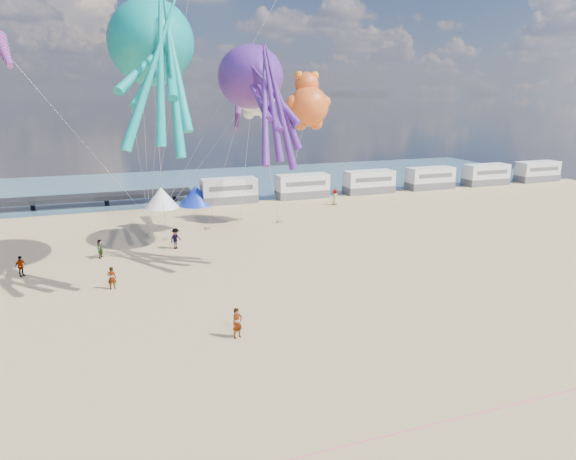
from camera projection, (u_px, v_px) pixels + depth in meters
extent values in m
plane|color=tan|center=(303.00, 378.00, 23.79)|extent=(120.00, 120.00, 0.00)
plane|color=#3E6176|center=(164.00, 186.00, 73.84)|extent=(120.00, 120.00, 0.00)
cube|color=silver|center=(229.00, 191.00, 61.77)|extent=(6.60, 2.50, 3.00)
cube|color=silver|center=(302.00, 186.00, 64.86)|extent=(6.60, 2.50, 3.00)
cube|color=silver|center=(369.00, 182.00, 67.96)|extent=(6.60, 2.50, 3.00)
cube|color=silver|center=(430.00, 178.00, 71.05)|extent=(6.60, 2.50, 3.00)
cube|color=silver|center=(486.00, 175.00, 74.14)|extent=(6.60, 2.50, 3.00)
cube|color=silver|center=(537.00, 171.00, 77.24)|extent=(6.60, 2.50, 3.00)
cone|color=white|center=(161.00, 198.00, 59.24)|extent=(4.00, 4.00, 2.40)
cone|color=#1933CC|center=(196.00, 195.00, 60.54)|extent=(4.00, 4.00, 2.40)
cylinder|color=#F2338C|center=(352.00, 445.00, 19.24)|extent=(34.00, 0.03, 0.03)
imported|color=tan|center=(237.00, 323.00, 27.53)|extent=(0.73, 0.60, 1.70)
imported|color=#7F6659|center=(335.00, 197.00, 60.91)|extent=(0.77, 0.60, 1.85)
imported|color=#7F6659|center=(176.00, 239.00, 43.51)|extent=(1.10, 1.07, 1.79)
imported|color=#7F6659|center=(21.00, 266.00, 36.89)|extent=(1.12, 1.09, 1.53)
imported|color=#7F6659|center=(100.00, 249.00, 41.11)|extent=(0.69, 0.97, 1.52)
imported|color=#7F6659|center=(112.00, 278.00, 34.45)|extent=(1.54, 0.78, 1.59)
cube|color=gray|center=(166.00, 239.00, 46.27)|extent=(0.50, 0.35, 0.22)
cube|color=gray|center=(207.00, 228.00, 49.97)|extent=(0.50, 0.35, 0.22)
cube|color=gray|center=(279.00, 222.00, 52.49)|extent=(0.50, 0.35, 0.22)
cube|color=gray|center=(240.00, 219.00, 53.51)|extent=(0.50, 0.35, 0.22)
cube|color=gray|center=(151.00, 234.00, 47.87)|extent=(0.50, 0.35, 0.22)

